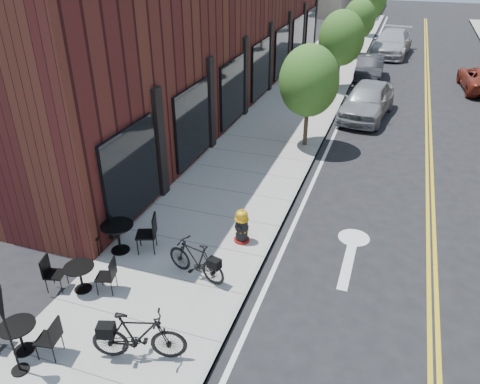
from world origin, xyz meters
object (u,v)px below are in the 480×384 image
at_px(bicycle_left, 196,260).
at_px(parked_car_a, 367,100).
at_px(parked_car_b, 370,68).
at_px(bistro_set_c, 118,234).
at_px(bicycle_right, 139,336).
at_px(bistro_set_a, 19,334).
at_px(fire_hydrant, 242,226).
at_px(patio_umbrella, 2,313).
at_px(parked_car_c, 392,43).
at_px(bistro_set_b, 80,275).

relative_size(bicycle_left, parked_car_a, 0.35).
bearing_deg(parked_car_b, bistro_set_c, -104.14).
distance_m(bicycle_right, bistro_set_a, 2.33).
distance_m(fire_hydrant, bicycle_left, 1.83).
xyz_separation_m(patio_umbrella, parked_car_b, (4.12, 23.15, -0.87)).
relative_size(parked_car_b, parked_car_c, 0.73).
xyz_separation_m(bistro_set_c, patio_umbrella, (0.28, -3.92, 0.91)).
relative_size(fire_hydrant, bistro_set_a, 0.60).
xyz_separation_m(parked_car_a, parked_car_b, (-0.48, 6.46, -0.11)).
relative_size(fire_hydrant, parked_car_a, 0.21).
xyz_separation_m(fire_hydrant, bistro_set_a, (-2.81, -4.94, -0.03)).
bearing_deg(bicycle_left, bicycle_right, 14.26).
height_order(bicycle_right, parked_car_a, parked_car_a).
distance_m(bistro_set_a, bistro_set_c, 3.50).
distance_m(bistro_set_c, parked_car_b, 19.73).
height_order(bistro_set_c, parked_car_b, parked_car_b).
distance_m(bicycle_right, parked_car_a, 15.88).
height_order(bicycle_left, bistro_set_a, bicycle_left).
xyz_separation_m(bistro_set_a, bistro_set_c, (0.00, 3.50, 0.08)).
height_order(bistro_set_c, patio_umbrella, patio_umbrella).
height_order(bicycle_right, bistro_set_c, bicycle_right).
distance_m(bistro_set_b, parked_car_c, 28.36).
bearing_deg(bicycle_left, parked_car_a, -176.47).
xyz_separation_m(bicycle_right, parked_car_a, (2.63, 15.66, 0.12)).
distance_m(bistro_set_a, parked_car_c, 30.24).
relative_size(fire_hydrant, bicycle_left, 0.59).
height_order(bicycle_right, parked_car_c, parked_car_c).
relative_size(bistro_set_a, parked_car_c, 0.29).
relative_size(bistro_set_c, parked_car_a, 0.42).
bearing_deg(parked_car_a, parked_car_c, 95.88).
bearing_deg(fire_hydrant, bicycle_left, -112.78).
distance_m(bicycle_left, parked_car_a, 13.34).
distance_m(patio_umbrella, parked_car_b, 23.53).
xyz_separation_m(bicycle_left, bicycle_right, (-0.02, -2.58, 0.06)).
xyz_separation_m(bicycle_right, parked_car_b, (2.15, 22.13, 0.01)).
relative_size(bicycle_right, bistro_set_a, 1.12).
distance_m(bicycle_left, bistro_set_c, 2.30).
distance_m(parked_car_a, parked_car_c, 13.52).
distance_m(bistro_set_c, patio_umbrella, 4.03).
bearing_deg(bicycle_right, bistro_set_c, 20.76).
relative_size(parked_car_a, parked_car_c, 0.82).
bearing_deg(bistro_set_b, patio_umbrella, -98.34).
height_order(fire_hydrant, patio_umbrella, patio_umbrella).
xyz_separation_m(bistro_set_b, bistro_set_c, (0.00, 1.59, 0.09)).
height_order(bistro_set_b, bistro_set_c, bistro_set_c).
bearing_deg(bicycle_right, parked_car_b, -22.67).
relative_size(bistro_set_a, parked_car_b, 0.39).
relative_size(bistro_set_b, parked_car_b, 0.39).
bearing_deg(parked_car_b, bistro_set_b, -103.18).
relative_size(bicycle_left, bistro_set_a, 1.00).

